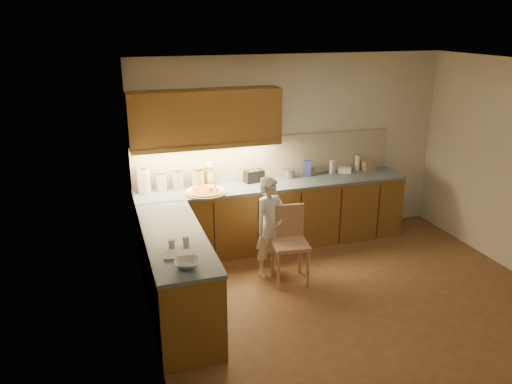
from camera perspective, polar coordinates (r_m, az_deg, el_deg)
room at (r=5.26m, az=12.43°, el=3.75°), size 4.54×4.50×2.62m
l_counter at (r=6.40m, az=-1.18°, el=-4.54°), size 3.77×2.62×0.92m
backsplash at (r=6.97m, az=1.35°, el=4.00°), size 3.75×0.02×0.58m
upper_cabinets at (r=6.44m, az=-5.80°, el=8.47°), size 1.95×0.36×0.73m
pizza_on_board at (r=6.42m, az=-5.78°, el=0.06°), size 0.54×0.54×0.22m
child at (r=6.10m, az=1.66°, el=-4.01°), size 0.54×0.46×1.27m
wooden_chair at (r=6.05m, az=3.78°, el=-5.28°), size 0.47×0.47×0.92m
mixing_bowl at (r=4.59m, az=-7.91°, el=-8.07°), size 0.28×0.28×0.06m
canister_a at (r=6.53m, az=-12.71°, el=1.46°), size 0.18×0.18×0.36m
canister_b at (r=6.58m, az=-10.75°, el=1.27°), size 0.15×0.15×0.25m
canister_c at (r=6.59m, az=-8.91°, el=1.51°), size 0.15×0.15×0.28m
canister_d at (r=6.62m, az=-6.65°, el=1.67°), size 0.17×0.17×0.28m
oil_jug at (r=6.68m, az=-5.33°, el=1.96°), size 0.13×0.11×0.32m
toaster at (r=6.82m, az=-0.24°, el=1.84°), size 0.28×0.19×0.17m
steel_pot at (r=7.02m, az=3.77°, el=2.12°), size 0.16×0.16×0.12m
blue_box at (r=7.12m, az=5.88°, el=2.72°), size 0.13×0.12×0.22m
card_box_a at (r=7.18m, az=6.16°, el=2.33°), size 0.15×0.12×0.09m
white_bottle at (r=7.25m, az=8.73°, el=2.79°), size 0.07×0.07×0.19m
flat_pack at (r=7.36m, az=10.04°, el=2.50°), size 0.22×0.19×0.08m
tall_jar at (r=7.47m, az=11.51°, el=3.32°), size 0.08×0.08×0.24m
card_box_b at (r=7.52m, az=12.71°, el=2.95°), size 0.19×0.15×0.14m
dough_cloth at (r=4.80m, az=-8.80°, el=-7.09°), size 0.30×0.27×0.02m
spice_jar_a at (r=4.96m, az=-9.60°, el=-5.81°), size 0.06×0.06×0.08m
spice_jar_b at (r=5.01m, az=-8.03°, el=-5.48°), size 0.08×0.08×0.08m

